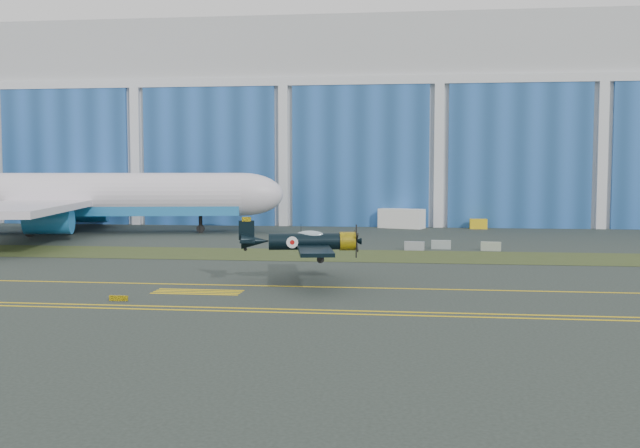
# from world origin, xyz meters

# --- Properties ---
(ground) EXTENTS (260.00, 260.00, 0.00)m
(ground) POSITION_xyz_m (0.00, 0.00, 0.00)
(ground) COLOR #2E3631
(ground) RESTS_ON ground
(grass_median) EXTENTS (260.00, 10.00, 0.02)m
(grass_median) POSITION_xyz_m (0.00, 14.00, 0.02)
(grass_median) COLOR #475128
(grass_median) RESTS_ON ground
(hangar) EXTENTS (220.00, 45.70, 30.00)m
(hangar) POSITION_xyz_m (0.00, 71.79, 14.96)
(hangar) COLOR silver
(hangar) RESTS_ON ground
(taxiway_centreline) EXTENTS (200.00, 0.20, 0.02)m
(taxiway_centreline) POSITION_xyz_m (0.00, -5.00, 0.01)
(taxiway_centreline) COLOR yellow
(taxiway_centreline) RESTS_ON ground
(edge_line_near) EXTENTS (80.00, 0.20, 0.02)m
(edge_line_near) POSITION_xyz_m (0.00, -14.50, 0.01)
(edge_line_near) COLOR yellow
(edge_line_near) RESTS_ON ground
(edge_line_far) EXTENTS (80.00, 0.20, 0.02)m
(edge_line_far) POSITION_xyz_m (0.00, -13.50, 0.01)
(edge_line_far) COLOR yellow
(edge_line_far) RESTS_ON ground
(hold_short_ladder) EXTENTS (6.00, 2.40, 0.02)m
(hold_short_ladder) POSITION_xyz_m (-18.00, -8.10, 0.01)
(hold_short_ladder) COLOR yellow
(hold_short_ladder) RESTS_ON ground
(guard_board_left) EXTENTS (1.20, 0.15, 0.35)m
(guard_board_left) POSITION_xyz_m (-22.00, -12.00, 0.17)
(guard_board_left) COLOR yellow
(guard_board_left) RESTS_ON ground
(warbird) EXTENTS (12.09, 13.74, 3.58)m
(warbird) POSITION_xyz_m (-11.39, -3.01, 3.02)
(warbird) COLOR black
(warbird) RESTS_ON ground
(jetliner) EXTENTS (71.80, 64.25, 21.90)m
(jetliner) POSITION_xyz_m (-47.75, 33.34, 10.95)
(jetliner) COLOR silver
(jetliner) RESTS_ON ground
(shipping_container) EXTENTS (6.64, 4.49, 2.67)m
(shipping_container) POSITION_xyz_m (-5.08, 47.36, 1.34)
(shipping_container) COLOR white
(shipping_container) RESTS_ON ground
(tug) EXTENTS (2.32, 1.46, 1.35)m
(tug) POSITION_xyz_m (5.42, 47.37, 0.68)
(tug) COLOR gold
(tug) RESTS_ON ground
(barrier_a) EXTENTS (2.04, 0.74, 0.90)m
(barrier_a) POSITION_xyz_m (-3.37, 19.33, 0.45)
(barrier_a) COLOR gray
(barrier_a) RESTS_ON ground
(barrier_b) EXTENTS (2.02, 0.69, 0.90)m
(barrier_b) POSITION_xyz_m (-0.62, 20.97, 0.45)
(barrier_b) COLOR #8E9A97
(barrier_b) RESTS_ON ground
(barrier_c) EXTENTS (2.06, 0.85, 0.90)m
(barrier_c) POSITION_xyz_m (4.32, 19.95, 0.45)
(barrier_c) COLOR #929F89
(barrier_c) RESTS_ON ground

